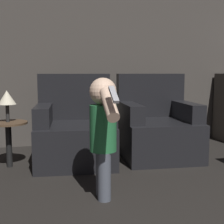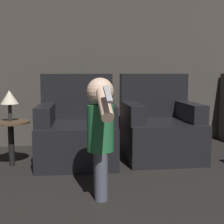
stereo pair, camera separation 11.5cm
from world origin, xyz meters
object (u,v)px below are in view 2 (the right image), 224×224
armchair_left (77,131)px  lamp (9,98)px  person_toddler (101,128)px  armchair_right (159,129)px

armchair_left → lamp: (-0.69, -0.06, 0.38)m
lamp → person_toddler: bearing=-51.9°
armchair_left → lamp: size_ratio=2.98×
armchair_right → lamp: bearing=-174.6°
armchair_right → lamp: (-1.63, -0.06, 0.38)m
armchair_left → armchair_right: bearing=5.2°
armchair_right → lamp: 1.67m
person_toddler → lamp: size_ratio=2.91×
armchair_left → lamp: armchair_left is taller
armchair_right → lamp: size_ratio=2.98×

